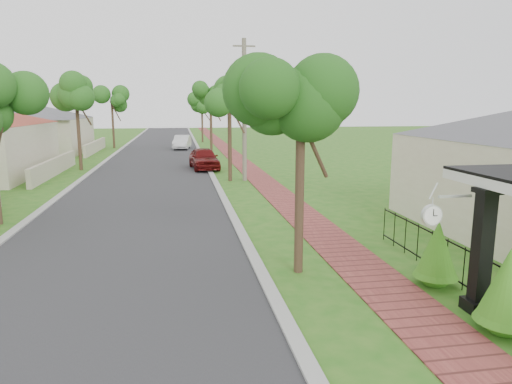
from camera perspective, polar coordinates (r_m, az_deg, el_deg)
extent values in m
plane|color=#266217|center=(9.68, -1.33, -14.06)|extent=(160.00, 160.00, 0.00)
cube|color=#28282B|center=(29.04, -13.02, 2.38)|extent=(7.00, 120.00, 0.02)
cube|color=#9E9E99|center=(29.05, -5.81, 2.60)|extent=(0.30, 120.00, 0.10)
cube|color=#9E9E99|center=(29.48, -20.11, 2.12)|extent=(0.30, 120.00, 0.10)
cube|color=#96423C|center=(29.34, -0.73, 2.74)|extent=(1.50, 120.00, 0.03)
cube|color=black|center=(10.04, 26.39, -6.60)|extent=(0.30, 0.30, 2.52)
cube|color=black|center=(10.42, 25.87, -12.61)|extent=(0.48, 0.48, 0.24)
cube|color=black|center=(9.78, 26.97, 0.15)|extent=(0.42, 0.42, 0.10)
cube|color=black|center=(11.10, 24.72, -6.54)|extent=(0.03, 8.00, 0.03)
cube|color=black|center=(11.35, 24.40, -10.41)|extent=(0.03, 8.00, 0.03)
cylinder|color=black|center=(10.24, 28.76, -10.98)|extent=(0.02, 0.02, 1.00)
cylinder|color=black|center=(10.73, 26.54, -9.81)|extent=(0.02, 0.02, 1.00)
cylinder|color=black|center=(11.24, 24.54, -8.74)|extent=(0.02, 0.02, 1.00)
cylinder|color=black|center=(11.76, 22.72, -7.75)|extent=(0.02, 0.02, 1.00)
cylinder|color=black|center=(12.30, 21.06, -6.84)|extent=(0.02, 0.02, 1.00)
cylinder|color=black|center=(12.85, 19.55, -6.00)|extent=(0.02, 0.02, 1.00)
cylinder|color=black|center=(13.41, 18.17, -5.22)|extent=(0.02, 0.02, 1.00)
cylinder|color=black|center=(13.98, 16.91, -4.51)|extent=(0.02, 0.02, 1.00)
cylinder|color=black|center=(14.56, 15.74, -3.85)|extent=(0.02, 0.02, 1.00)
cylinder|color=#382619|center=(24.92, -3.30, 6.57)|extent=(0.22, 0.22, 4.55)
sphere|color=#224A13|center=(24.86, -3.36, 12.11)|extent=(1.70, 1.70, 1.70)
cylinder|color=#382619|center=(38.83, -5.64, 8.26)|extent=(0.22, 0.22, 4.90)
sphere|color=#224A13|center=(38.81, -5.71, 12.08)|extent=(1.70, 1.70, 1.70)
cylinder|color=#382619|center=(52.81, -6.74, 8.48)|extent=(0.22, 0.22, 4.20)
sphere|color=#224A13|center=(52.78, -6.79, 10.89)|extent=(1.70, 1.70, 1.70)
cylinder|color=#382619|center=(31.37, -21.29, 7.03)|extent=(0.22, 0.22, 4.90)
sphere|color=#224A13|center=(31.35, -21.62, 11.75)|extent=(1.70, 1.70, 1.70)
cylinder|color=#382619|center=(47.15, -17.44, 8.03)|extent=(0.22, 0.22, 4.55)
sphere|color=#224A13|center=(47.12, -17.61, 10.95)|extent=(1.70, 1.70, 1.70)
sphere|color=#216814|center=(9.62, 28.64, -13.34)|extent=(0.82, 0.82, 0.82)
cone|color=#216814|center=(9.40, 28.99, -9.79)|extent=(0.94, 0.94, 1.27)
sphere|color=#216814|center=(11.35, 21.52, -9.25)|extent=(0.77, 0.77, 0.77)
cone|color=#216814|center=(11.16, 21.73, -6.35)|extent=(0.88, 0.88, 1.20)
cube|color=#BFB299|center=(29.84, -23.86, 2.93)|extent=(0.25, 10.00, 1.00)
cube|color=beige|center=(44.93, -27.63, 6.21)|extent=(11.00, 10.00, 3.00)
pyramid|color=#4C4C51|center=(44.86, -27.89, 9.14)|extent=(15.56, 15.56, 1.60)
cube|color=#BFB299|center=(43.47, -19.44, 5.38)|extent=(0.25, 10.00, 1.00)
imported|color=#5F0E0E|center=(29.96, -6.52, 4.18)|extent=(2.03, 4.24, 1.40)
imported|color=silver|center=(44.47, -9.23, 6.15)|extent=(1.90, 4.11, 1.30)
cylinder|color=#382619|center=(11.01, 5.46, -0.08)|extent=(0.22, 0.22, 4.01)
sphere|color=#245B1A|center=(10.82, 5.66, 11.00)|extent=(1.99, 1.99, 1.99)
cylinder|color=#706858|center=(24.90, -1.47, 10.04)|extent=(0.24, 0.24, 7.56)
cube|color=#706858|center=(25.09, -1.51, 17.78)|extent=(1.20, 0.08, 0.08)
cube|color=silver|center=(9.90, 23.63, -0.49)|extent=(0.71, 0.05, 0.05)
cylinder|color=silver|center=(9.68, 21.18, -1.54)|extent=(0.02, 0.02, 0.31)
cylinder|color=silver|center=(9.72, 21.10, -2.71)|extent=(0.43, 0.10, 0.43)
cylinder|color=white|center=(9.67, 21.27, -2.79)|extent=(0.37, 0.01, 0.37)
cylinder|color=white|center=(9.76, 20.94, -2.64)|extent=(0.37, 0.01, 0.37)
cube|color=black|center=(9.65, 21.32, -2.42)|extent=(0.01, 0.01, 0.14)
cube|color=black|center=(9.69, 21.50, -2.78)|extent=(0.09, 0.01, 0.02)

